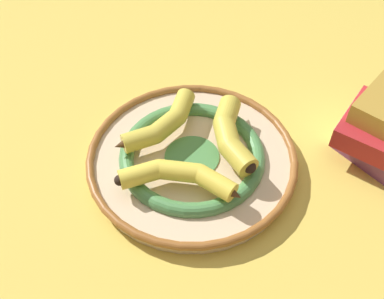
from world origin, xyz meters
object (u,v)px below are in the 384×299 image
banana_b (180,176)px  banana_c (162,124)px  banana_a (230,133)px  decorative_bowl (192,158)px

banana_b → banana_c: banana_c is taller
banana_a → banana_b: 0.13m
decorative_bowl → banana_b: (-0.00, 0.07, 0.04)m
banana_b → banana_c: size_ratio=1.16×
decorative_bowl → banana_a: size_ratio=2.12×
decorative_bowl → banana_b: size_ratio=1.79×
decorative_bowl → banana_a: (-0.06, -0.04, 0.04)m
banana_b → decorative_bowl: bearing=-97.3°
banana_a → banana_c: size_ratio=0.98×
decorative_bowl → banana_c: size_ratio=2.07×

